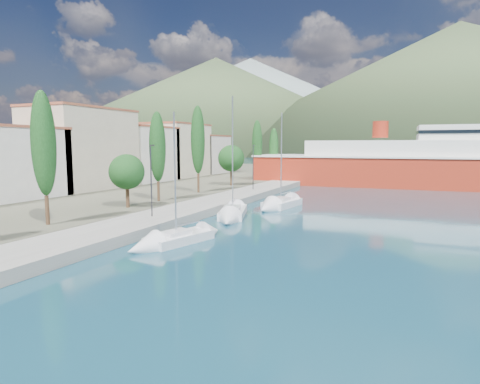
% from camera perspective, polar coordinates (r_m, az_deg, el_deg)
% --- Properties ---
extents(ground, '(1400.00, 1400.00, 0.00)m').
position_cam_1_polar(ground, '(132.53, 18.96, 3.36)').
color(ground, '#164254').
extents(quay, '(5.00, 88.00, 0.80)m').
position_cam_1_polar(quay, '(43.51, -4.43, -1.82)').
color(quay, gray).
rests_on(quay, ground).
extents(land_strip, '(70.00, 148.00, 0.70)m').
position_cam_1_polar(land_strip, '(75.83, -26.68, 1.07)').
color(land_strip, '#565644').
rests_on(land_strip, ground).
extents(town_buildings, '(9.20, 69.20, 11.30)m').
position_cam_1_polar(town_buildings, '(65.33, -17.87, 5.26)').
color(town_buildings, beige).
rests_on(town_buildings, land_strip).
extents(tree_row, '(4.03, 63.56, 11.17)m').
position_cam_1_polar(tree_row, '(51.41, -6.45, 5.61)').
color(tree_row, '#47301E').
rests_on(tree_row, land_strip).
extents(lamp_posts, '(0.15, 47.98, 6.06)m').
position_cam_1_polar(lamp_posts, '(34.10, -13.06, 1.91)').
color(lamp_posts, '#2D2D33').
rests_on(lamp_posts, quay).
extents(sailboat_near, '(3.76, 7.15, 9.85)m').
position_cam_1_polar(sailboat_near, '(27.62, -11.15, -7.14)').
color(sailboat_near, silver).
rests_on(sailboat_near, ground).
extents(sailboat_mid, '(4.81, 8.76, 12.22)m').
position_cam_1_polar(sailboat_mid, '(36.90, -1.34, -3.49)').
color(sailboat_mid, silver).
rests_on(sailboat_mid, ground).
extents(sailboat_far, '(3.47, 7.91, 11.25)m').
position_cam_1_polar(sailboat_far, '(43.12, 4.94, -2.02)').
color(sailboat_far, silver).
rests_on(sailboat_far, ground).
extents(ferry, '(58.06, 15.23, 11.42)m').
position_cam_1_polar(ferry, '(72.60, 25.61, 3.38)').
color(ferry, '#A02815').
rests_on(ferry, ground).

